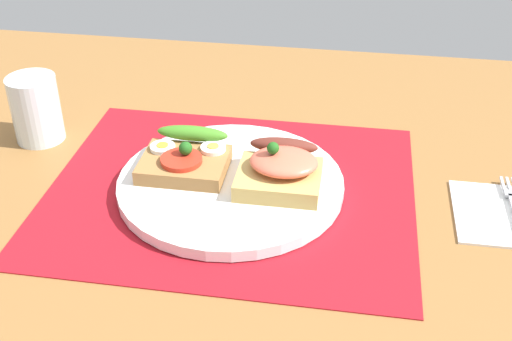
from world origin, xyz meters
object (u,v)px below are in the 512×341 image
at_px(plate, 231,184).
at_px(sandwich_egg_tomato, 186,158).
at_px(drinking_glass, 36,109).
at_px(sandwich_salmon, 281,169).

relative_size(plate, sandwich_egg_tomato, 2.63).
bearing_deg(sandwich_egg_tomato, drinking_glass, 163.32).
height_order(sandwich_egg_tomato, drinking_glass, drinking_glass).
bearing_deg(sandwich_salmon, drinking_glass, 166.28).
bearing_deg(drinking_glass, plate, -16.57).
xyz_separation_m(plate, sandwich_salmon, (0.06, 0.00, 0.03)).
xyz_separation_m(sandwich_egg_tomato, sandwich_salmon, (0.12, -0.02, 0.01)).
height_order(sandwich_egg_tomato, sandwich_salmon, sandwich_salmon).
bearing_deg(sandwich_egg_tomato, plate, -16.19).
distance_m(sandwich_egg_tomato, sandwich_salmon, 0.12).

